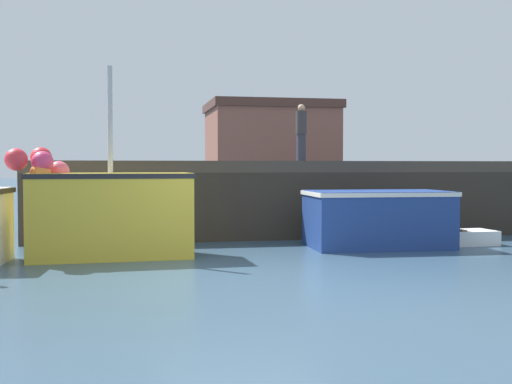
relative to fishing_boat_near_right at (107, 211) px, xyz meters
name	(u,v)px	position (x,y,z in m)	size (l,w,h in m)	color
ground	(245,280)	(1.99, -2.32, -0.87)	(120.00, 160.00, 0.10)	#334C60
pier	(310,172)	(5.22, 5.43, 0.61)	(14.05, 8.03, 1.71)	#473D33
fishing_boat_near_right	(107,211)	(0.00, 0.00, 0.00)	(3.09, 1.25, 3.32)	gold
fishing_boat_mid	(378,217)	(5.18, 0.54, -0.23)	(2.80, 1.68, 1.11)	navy
rowboat	(456,238)	(6.86, 0.54, -0.68)	(1.62, 0.82, 0.33)	white
dockworker	(301,133)	(5.61, 7.83, 1.79)	(0.34, 0.34, 1.79)	#2D3342
warehouse	(270,147)	(9.10, 27.87, 1.97)	(7.73, 6.33, 5.54)	brown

